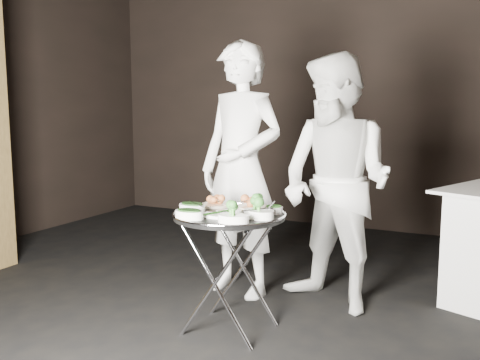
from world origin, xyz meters
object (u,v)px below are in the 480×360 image
at_px(waiter_left, 241,169).
at_px(serving_tray, 229,215).
at_px(tray_stand, 229,267).
at_px(waiter_right, 336,183).

bearing_deg(waiter_left, serving_tray, -58.85).
xyz_separation_m(serving_tray, waiter_left, (-0.25, 0.68, 0.20)).
distance_m(tray_stand, waiter_left, 0.90).
bearing_deg(waiter_right, tray_stand, -102.61).
distance_m(waiter_left, waiter_right, 0.73).
bearing_deg(waiter_left, waiter_right, 11.52).
xyz_separation_m(tray_stand, serving_tray, (0.00, -0.00, 0.33)).
bearing_deg(waiter_left, tray_stand, -58.85).
bearing_deg(serving_tray, waiter_right, 55.18).
bearing_deg(serving_tray, waiter_left, 110.42).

